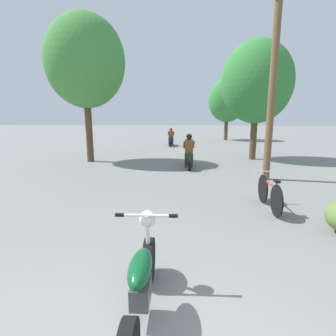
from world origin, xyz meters
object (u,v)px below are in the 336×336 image
Objects in this scene: utility_pole at (273,74)px; roadside_tree_right_far at (227,100)px; motorcycle_foreground at (141,281)px; roadside_tree_left at (85,62)px; motorcycle_rider_far at (171,139)px; bicycle_parked at (269,193)px; roadside_tree_right_near at (257,82)px; motorcycle_rider_lead at (189,155)px.

roadside_tree_right_far is (1.15, 15.27, 0.01)m from utility_pole.
utility_pole is at bearing 62.56° from motorcycle_foreground.
roadside_tree_left is at bearing 111.80° from motorcycle_foreground.
motorcycle_rider_far is at bearing -134.41° from roadside_tree_right_far.
roadside_tree_left reaches higher than roadside_tree_right_far.
utility_pole is 15.31m from roadside_tree_right_far.
motorcycle_foreground reaches higher than bicycle_parked.
roadside_tree_right_near is 2.97× the size of motorcycle_rider_far.
roadside_tree_left is 11.49m from motorcycle_foreground.
bicycle_parked is at bearing 54.53° from motorcycle_foreground.
motorcycle_foreground is 8.70m from motorcycle_rider_lead.
roadside_tree_right_near is 0.86× the size of roadside_tree_left.
roadside_tree_right_near is 10.89m from roadside_tree_right_far.
bicycle_parked is (-2.03, -18.30, -3.16)m from roadside_tree_right_far.
roadside_tree_left reaches higher than motorcycle_foreground.
motorcycle_rider_far is (-1.07, 8.23, -0.04)m from motorcycle_rider_lead.
roadside_tree_right_far is 2.75× the size of motorcycle_rider_lead.
roadside_tree_right_far is 14.70m from roadside_tree_left.
roadside_tree_right_near is at bearing 7.34° from roadside_tree_left.
roadside_tree_left is at bearing 135.58° from bicycle_parked.
utility_pole is 1.25× the size of roadside_tree_right_far.
utility_pole reaches higher than bicycle_parked.
utility_pole is at bearing -94.30° from roadside_tree_right_far.
roadside_tree_right_far is 2.81× the size of motorcycle_rider_far.
bicycle_parked is at bearing -78.03° from motorcycle_rider_far.
roadside_tree_right_far reaches higher than motorcycle_rider_lead.
motorcycle_rider_far is (-4.40, 5.91, -3.28)m from roadside_tree_right_near.
roadside_tree_right_near reaches higher than roadside_tree_right_far.
utility_pole is at bearing -70.20° from motorcycle_rider_far.
motorcycle_rider_far is (-4.86, -4.96, -3.04)m from roadside_tree_right_far.
roadside_tree_right_far is at bearing 83.66° from bicycle_parked.
motorcycle_foreground is at bearing -68.20° from roadside_tree_left.
motorcycle_rider_lead is at bearing -14.98° from roadside_tree_left.
utility_pole reaches higher than roadside_tree_right_near.
roadside_tree_right_near is 3.42× the size of bicycle_parked.
roadside_tree_left is (-7.40, 3.35, 1.08)m from utility_pole.
motorcycle_rider_lead is at bearing 141.74° from utility_pole.
roadside_tree_left is 3.97× the size of bicycle_parked.
motorcycle_foreground is 4.37m from bicycle_parked.
bicycle_parked is (6.51, -6.38, -4.23)m from roadside_tree_left.
roadside_tree_right_near is 5.19m from motorcycle_rider_lead.
motorcycle_foreground is (3.98, -9.94, -4.17)m from roadside_tree_left.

